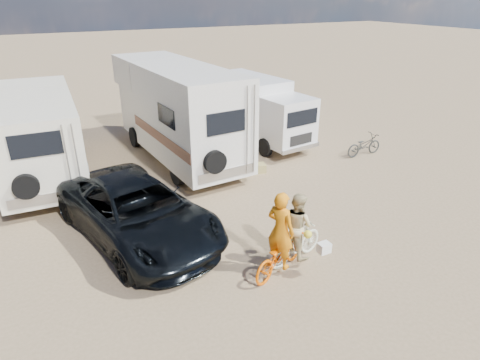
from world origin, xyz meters
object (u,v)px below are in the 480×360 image
rider_man (280,237)px  crate (260,168)px  rv_main (177,113)px  bike_woman (296,242)px  dark_suv (137,211)px  bike_parked (364,145)px  cooler (215,169)px  box_truck (259,111)px  bike_man (279,254)px  rider_woman (297,231)px  rv_left (40,138)px

rider_man → crate: rider_man is taller
rv_main → bike_woman: 8.10m
dark_suv → bike_parked: 9.99m
cooler → bike_parked: bearing=-22.6°
box_truck → bike_man: (-4.30, -8.52, -0.89)m
bike_man → bike_woman: 0.63m
rider_man → bike_woman: bearing=-95.4°
rider_man → rider_woman: (0.60, 0.19, -0.13)m
box_truck → rider_man: bearing=-123.7°
dark_suv → rider_woman: rider_woman is taller
rv_main → cooler: 2.82m
dark_suv → crate: 5.71m
rv_main → rv_left: rv_main is taller
crate → bike_parked: bearing=-5.7°
bike_woman → cooler: bearing=-16.6°
dark_suv → bike_parked: (9.80, 1.90, -0.35)m
bike_parked → crate: size_ratio=4.21×
box_truck → rider_man: box_truck is taller
dark_suv → rider_woman: 4.27m
box_truck → bike_man: bearing=-123.7°
bike_parked → cooler: bearing=81.0°
bike_woman → rider_man: size_ratio=0.90×
bike_parked → cooler: (-6.25, 0.94, -0.20)m
bike_parked → rv_main: bearing=64.3°
bike_woman → bike_man: bearing=95.3°
box_truck → rider_man: (-4.30, -8.52, -0.41)m
crate → bike_man: bearing=-115.6°
rv_main → rider_man: rv_main is taller
bike_woman → rider_man: 0.77m
rv_main → box_truck: (3.83, 0.34, -0.47)m
box_truck → crate: size_ratio=13.98×
rider_woman → bike_parked: (6.65, 4.78, -0.40)m
rv_left → rv_main: bearing=-2.3°
dark_suv → bike_woman: bearing=-55.7°
rv_main → bike_man: (-0.47, -8.18, -1.36)m
rv_main → box_truck: 3.87m
box_truck → bike_woman: (-3.70, -8.33, -0.86)m
rider_woman → bike_man: bearing=95.3°
rv_main → rv_left: 4.95m
rider_woman → crate: (2.01, 5.25, -0.68)m
rv_main → bike_man: bearing=-97.1°
dark_suv → rider_woman: bearing=-55.7°
bike_woman → cooler: (0.40, 5.72, -0.28)m
rv_main → rider_man: bearing=-97.1°
bike_man → rider_woman: 0.72m
bike_man → bike_woman: size_ratio=1.07×
bike_woman → box_truck: bearing=-36.6°
dark_suv → bike_parked: bearing=-2.3°
bike_parked → cooler: bike_parked is taller
rv_left → rider_man: size_ratio=3.57×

